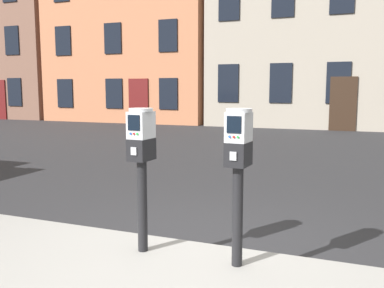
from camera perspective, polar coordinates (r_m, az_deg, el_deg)
ground_plane at (r=4.10m, az=0.53°, el=-15.95°), size 160.00×160.00×0.00m
parking_meter_near_kerb at (r=3.82m, az=-6.84°, el=-1.31°), size 0.23×0.26×1.32m
parking_meter_twin_adjacent at (r=3.49m, az=6.28°, el=-2.00°), size 0.23×0.26×1.33m
townhouse_grey_stucco at (r=27.90m, az=-20.82°, el=14.60°), size 6.12×6.56×10.64m
townhouse_brick_corner at (r=23.77m, az=-6.12°, el=15.89°), size 8.50×7.04×10.25m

